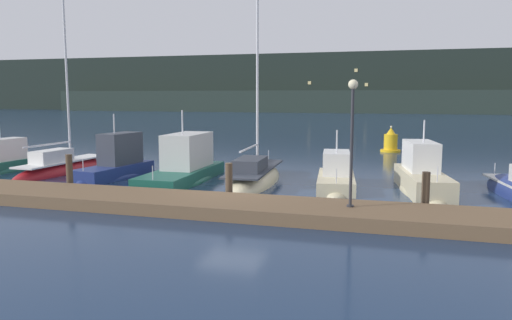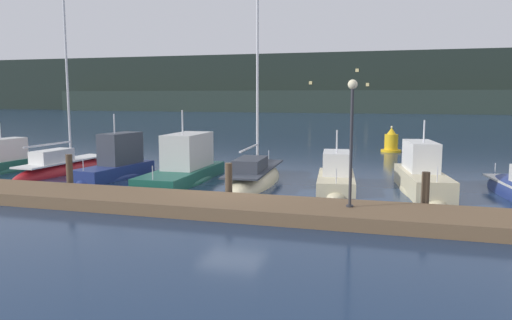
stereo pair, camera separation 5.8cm
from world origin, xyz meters
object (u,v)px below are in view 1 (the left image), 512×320
motorboat_berth_7 (422,182)px  channel_buoy (391,142)px  motorboat_berth_3 (116,169)px  motorboat_berth_6 (336,182)px  motorboat_berth_1 (2,167)px  dock_lamppost (352,123)px  sailboat_berth_2 (63,170)px  sailboat_berth_5 (254,181)px  motorboat_berth_4 (184,172)px

motorboat_berth_7 → channel_buoy: motorboat_berth_7 is taller
motorboat_berth_3 → motorboat_berth_6: bearing=1.6°
motorboat_berth_1 → motorboat_berth_3: 6.95m
motorboat_berth_6 → motorboat_berth_7: (3.70, 0.09, 0.18)m
dock_lamppost → motorboat_berth_6: bearing=101.8°
motorboat_berth_6 → sailboat_berth_2: bearing=178.7°
motorboat_berth_7 → sailboat_berth_5: bearing=179.7°
sailboat_berth_5 → channel_buoy: (5.91, 15.67, 0.60)m
motorboat_berth_1 → motorboat_berth_6: motorboat_berth_1 is taller
motorboat_berth_4 → motorboat_berth_6: size_ratio=1.41×
motorboat_berth_3 → motorboat_berth_7: motorboat_berth_3 is taller
motorboat_berth_4 → channel_buoy: 18.63m
motorboat_berth_6 → motorboat_berth_3: bearing=-178.4°
dock_lamppost → sailboat_berth_5: bearing=130.7°
motorboat_berth_4 → motorboat_berth_6: 7.39m
sailboat_berth_2 → motorboat_berth_7: 18.50m
motorboat_berth_4 → motorboat_berth_6: bearing=2.2°
motorboat_berth_3 → motorboat_berth_6: 11.12m
motorboat_berth_1 → sailboat_berth_5: 14.19m
channel_buoy → motorboat_berth_3: bearing=-129.2°
sailboat_berth_2 → channel_buoy: 22.85m
channel_buoy → dock_lamppost: (-0.81, -21.60, 2.54)m
motorboat_berth_4 → dock_lamppost: dock_lamppost is taller
motorboat_berth_6 → dock_lamppost: dock_lamppost is taller
dock_lamppost → sailboat_berth_2: bearing=159.0°
motorboat_berth_1 → motorboat_berth_7: (21.76, 0.60, 0.14)m
motorboat_berth_1 → motorboat_berth_3: motorboat_berth_3 is taller
motorboat_berth_3 → sailboat_berth_5: size_ratio=0.49×
motorboat_berth_1 → channel_buoy: bearing=39.1°
motorboat_berth_1 → motorboat_berth_4: bearing=1.2°
motorboat_berth_1 → motorboat_berth_7: size_ratio=0.76×
motorboat_berth_6 → dock_lamppost: (1.21, -5.81, 3.00)m
motorboat_berth_1 → motorboat_berth_6: (18.06, 0.51, -0.04)m
motorboat_berth_1 → sailboat_berth_5: bearing=2.6°
motorboat_berth_3 → motorboat_berth_6: motorboat_berth_3 is taller
motorboat_berth_3 → sailboat_berth_2: bearing=169.9°
sailboat_berth_5 → dock_lamppost: 8.43m
channel_buoy → motorboat_berth_4: bearing=-120.3°
motorboat_berth_1 → motorboat_berth_3: (6.95, 0.20, 0.13)m
sailboat_berth_2 → motorboat_berth_6: size_ratio=1.90×
sailboat_berth_2 → sailboat_berth_5: bearing=-1.1°
channel_buoy → dock_lamppost: bearing=-92.1°
motorboat_berth_6 → motorboat_berth_1: bearing=-178.4°
channel_buoy → motorboat_berth_7: bearing=-83.9°
sailboat_berth_2 → dock_lamppost: size_ratio=2.38×
motorboat_berth_7 → motorboat_berth_4: bearing=-178.1°
motorboat_berth_1 → motorboat_berth_4: motorboat_berth_4 is taller
motorboat_berth_7 → dock_lamppost: bearing=-112.9°
sailboat_berth_5 → motorboat_berth_4: bearing=-173.3°
sailboat_berth_5 → motorboat_berth_6: bearing=-1.8°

